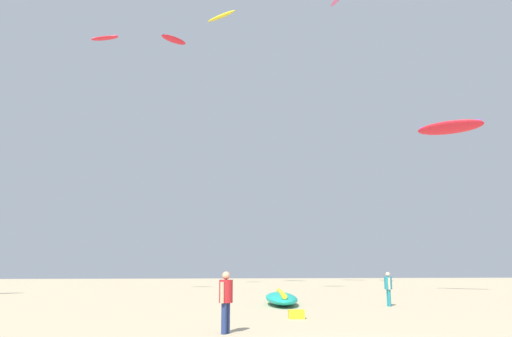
# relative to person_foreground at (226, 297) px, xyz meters

# --- Properties ---
(person_foreground) EXTENTS (0.39, 0.52, 1.74)m
(person_foreground) POSITION_rel_person_foreground_xyz_m (0.00, 0.00, 0.00)
(person_foreground) COLOR navy
(person_foreground) RESTS_ON ground
(person_midground) EXTENTS (0.36, 0.52, 1.58)m
(person_midground) POSITION_rel_person_foreground_xyz_m (7.94, 8.80, -0.10)
(person_midground) COLOR teal
(person_midground) RESTS_ON ground
(kite_grounded_near) EXTENTS (2.00, 5.56, 0.68)m
(kite_grounded_near) POSITION_rel_person_foreground_xyz_m (3.04, 10.21, -0.70)
(kite_grounded_near) COLOR #19B29E
(kite_grounded_near) RESTS_ON ground
(cooler_box) EXTENTS (0.56, 0.36, 0.32)m
(cooler_box) POSITION_rel_person_foreground_xyz_m (2.69, 3.77, -0.86)
(cooler_box) COLOR yellow
(cooler_box) RESTS_ON ground
(kite_aloft_0) EXTENTS (2.08, 1.20, 0.25)m
(kite_aloft_0) POSITION_rel_person_foreground_xyz_m (-7.73, 17.45, 15.82)
(kite_aloft_0) COLOR red
(kite_aloft_3) EXTENTS (3.01, 2.99, 0.75)m
(kite_aloft_3) POSITION_rel_person_foreground_xyz_m (0.20, 27.22, 22.82)
(kite_aloft_3) COLOR yellow
(kite_aloft_6) EXTENTS (2.39, 2.19, 0.45)m
(kite_aloft_6) POSITION_rel_person_foreground_xyz_m (-3.87, 26.12, 19.89)
(kite_aloft_6) COLOR red
(kite_aloft_7) EXTENTS (4.13, 3.53, 0.97)m
(kite_aloft_7) POSITION_rel_person_foreground_xyz_m (15.40, 16.42, 9.93)
(kite_aloft_7) COLOR red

